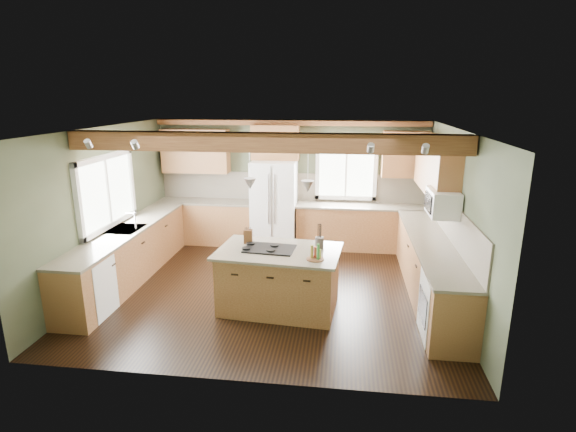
# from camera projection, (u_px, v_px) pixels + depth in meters

# --- Properties ---
(floor) EXTENTS (5.60, 5.60, 0.00)m
(floor) POSITION_uv_depth(u_px,v_px,m) (273.00, 288.00, 7.43)
(floor) COLOR black
(floor) RESTS_ON ground
(ceiling) EXTENTS (5.60, 5.60, 0.00)m
(ceiling) POSITION_uv_depth(u_px,v_px,m) (271.00, 129.00, 6.74)
(ceiling) COLOR silver
(ceiling) RESTS_ON wall_back
(wall_back) EXTENTS (5.60, 0.00, 5.60)m
(wall_back) POSITION_uv_depth(u_px,v_px,m) (291.00, 182.00, 9.48)
(wall_back) COLOR #3D4632
(wall_back) RESTS_ON ground
(wall_left) EXTENTS (0.00, 5.00, 5.00)m
(wall_left) POSITION_uv_depth(u_px,v_px,m) (105.00, 207.00, 7.42)
(wall_left) COLOR #3D4632
(wall_left) RESTS_ON ground
(wall_right) EXTENTS (0.00, 5.00, 5.00)m
(wall_right) POSITION_uv_depth(u_px,v_px,m) (456.00, 218.00, 6.74)
(wall_right) COLOR #3D4632
(wall_right) RESTS_ON ground
(ceiling_beam) EXTENTS (5.55, 0.26, 0.26)m
(ceiling_beam) POSITION_uv_depth(u_px,v_px,m) (263.00, 142.00, 6.13)
(ceiling_beam) COLOR #4C2615
(ceiling_beam) RESTS_ON ceiling
(soffit_trim) EXTENTS (5.55, 0.20, 0.10)m
(soffit_trim) POSITION_uv_depth(u_px,v_px,m) (290.00, 123.00, 9.05)
(soffit_trim) COLOR #4C2615
(soffit_trim) RESTS_ON ceiling
(backsplash_back) EXTENTS (5.58, 0.03, 0.58)m
(backsplash_back) POSITION_uv_depth(u_px,v_px,m) (291.00, 187.00, 9.49)
(backsplash_back) COLOR brown
(backsplash_back) RESTS_ON wall_back
(backsplash_right) EXTENTS (0.03, 3.70, 0.58)m
(backsplash_right) POSITION_uv_depth(u_px,v_px,m) (453.00, 223.00, 6.82)
(backsplash_right) COLOR brown
(backsplash_right) RESTS_ON wall_right
(base_cab_back_left) EXTENTS (2.02, 0.60, 0.88)m
(base_cab_back_left) POSITION_uv_depth(u_px,v_px,m) (207.00, 222.00, 9.63)
(base_cab_back_left) COLOR brown
(base_cab_back_left) RESTS_ON floor
(counter_back_left) EXTENTS (2.06, 0.64, 0.04)m
(counter_back_left) POSITION_uv_depth(u_px,v_px,m) (205.00, 201.00, 9.51)
(counter_back_left) COLOR brown
(counter_back_left) RESTS_ON base_cab_back_left
(base_cab_back_right) EXTENTS (2.62, 0.60, 0.88)m
(base_cab_back_right) POSITION_uv_depth(u_px,v_px,m) (361.00, 228.00, 9.24)
(base_cab_back_right) COLOR brown
(base_cab_back_right) RESTS_ON floor
(counter_back_right) EXTENTS (2.66, 0.64, 0.04)m
(counter_back_right) POSITION_uv_depth(u_px,v_px,m) (362.00, 206.00, 9.11)
(counter_back_right) COLOR brown
(counter_back_right) RESTS_ON base_cab_back_right
(base_cab_left) EXTENTS (0.60, 3.70, 0.88)m
(base_cab_left) POSITION_uv_depth(u_px,v_px,m) (129.00, 255.00, 7.66)
(base_cab_left) COLOR brown
(base_cab_left) RESTS_ON floor
(counter_left) EXTENTS (0.64, 3.74, 0.04)m
(counter_left) POSITION_uv_depth(u_px,v_px,m) (126.00, 230.00, 7.54)
(counter_left) COLOR brown
(counter_left) RESTS_ON base_cab_left
(base_cab_right) EXTENTS (0.60, 3.70, 0.88)m
(base_cab_right) POSITION_uv_depth(u_px,v_px,m) (430.00, 269.00, 7.06)
(base_cab_right) COLOR brown
(base_cab_right) RESTS_ON floor
(counter_right) EXTENTS (0.64, 3.74, 0.04)m
(counter_right) POSITION_uv_depth(u_px,v_px,m) (432.00, 242.00, 6.93)
(counter_right) COLOR brown
(counter_right) RESTS_ON base_cab_right
(upper_cab_back_left) EXTENTS (1.40, 0.35, 0.90)m
(upper_cab_back_left) POSITION_uv_depth(u_px,v_px,m) (196.00, 151.00, 9.38)
(upper_cab_back_left) COLOR brown
(upper_cab_back_left) RESTS_ON wall_back
(upper_cab_over_fridge) EXTENTS (0.96, 0.35, 0.70)m
(upper_cab_over_fridge) POSITION_uv_depth(u_px,v_px,m) (275.00, 142.00, 9.12)
(upper_cab_over_fridge) COLOR brown
(upper_cab_over_fridge) RESTS_ON wall_back
(upper_cab_right) EXTENTS (0.35, 2.20, 0.90)m
(upper_cab_right) POSITION_uv_depth(u_px,v_px,m) (436.00, 166.00, 7.45)
(upper_cab_right) COLOR brown
(upper_cab_right) RESTS_ON wall_right
(upper_cab_back_corner) EXTENTS (0.90, 0.35, 0.90)m
(upper_cab_back_corner) POSITION_uv_depth(u_px,v_px,m) (405.00, 154.00, 8.86)
(upper_cab_back_corner) COLOR brown
(upper_cab_back_corner) RESTS_ON wall_back
(window_left) EXTENTS (0.04, 1.60, 1.05)m
(window_left) POSITION_uv_depth(u_px,v_px,m) (106.00, 192.00, 7.40)
(window_left) COLOR white
(window_left) RESTS_ON wall_left
(window_back) EXTENTS (1.10, 0.04, 1.00)m
(window_back) POSITION_uv_depth(u_px,v_px,m) (346.00, 172.00, 9.25)
(window_back) COLOR white
(window_back) RESTS_ON wall_back
(sink) EXTENTS (0.50, 0.65, 0.03)m
(sink) POSITION_uv_depth(u_px,v_px,m) (126.00, 229.00, 7.54)
(sink) COLOR #262628
(sink) RESTS_ON counter_left
(faucet) EXTENTS (0.02, 0.02, 0.28)m
(faucet) POSITION_uv_depth(u_px,v_px,m) (135.00, 222.00, 7.48)
(faucet) COLOR #B2B2B7
(faucet) RESTS_ON sink
(dishwasher) EXTENTS (0.60, 0.60, 0.84)m
(dishwasher) POSITION_uv_depth(u_px,v_px,m) (87.00, 288.00, 6.42)
(dishwasher) COLOR white
(dishwasher) RESTS_ON floor
(oven) EXTENTS (0.60, 0.72, 0.84)m
(oven) POSITION_uv_depth(u_px,v_px,m) (447.00, 308.00, 5.82)
(oven) COLOR white
(oven) RESTS_ON floor
(microwave) EXTENTS (0.40, 0.70, 0.38)m
(microwave) POSITION_uv_depth(u_px,v_px,m) (443.00, 203.00, 6.66)
(microwave) COLOR white
(microwave) RESTS_ON wall_right
(pendant_left) EXTENTS (0.18, 0.18, 0.16)m
(pendant_left) POSITION_uv_depth(u_px,v_px,m) (250.00, 184.00, 6.34)
(pendant_left) COLOR #B2B2B7
(pendant_left) RESTS_ON ceiling
(pendant_right) EXTENTS (0.18, 0.18, 0.16)m
(pendant_right) POSITION_uv_depth(u_px,v_px,m) (308.00, 186.00, 6.17)
(pendant_right) COLOR #B2B2B7
(pendant_right) RESTS_ON ceiling
(refrigerator) EXTENTS (0.90, 0.74, 1.80)m
(refrigerator) POSITION_uv_depth(u_px,v_px,m) (274.00, 204.00, 9.25)
(refrigerator) COLOR white
(refrigerator) RESTS_ON floor
(island) EXTENTS (1.74, 1.16, 0.88)m
(island) POSITION_uv_depth(u_px,v_px,m) (279.00, 281.00, 6.64)
(island) COLOR olive
(island) RESTS_ON floor
(island_top) EXTENTS (1.86, 1.28, 0.04)m
(island_top) POSITION_uv_depth(u_px,v_px,m) (279.00, 251.00, 6.52)
(island_top) COLOR brown
(island_top) RESTS_ON island
(cooktop) EXTENTS (0.76, 0.54, 0.02)m
(cooktop) POSITION_uv_depth(u_px,v_px,m) (270.00, 249.00, 6.54)
(cooktop) COLOR black
(cooktop) RESTS_ON island_top
(knife_block) EXTENTS (0.13, 0.11, 0.21)m
(knife_block) POSITION_uv_depth(u_px,v_px,m) (248.00, 236.00, 6.79)
(knife_block) COLOR brown
(knife_block) RESTS_ON island_top
(utensil_crock) EXTENTS (0.15, 0.15, 0.17)m
(utensil_crock) POSITION_uv_depth(u_px,v_px,m) (319.00, 243.00, 6.56)
(utensil_crock) COLOR #413934
(utensil_crock) RESTS_ON island_top
(bottle_tray) EXTENTS (0.24, 0.24, 0.22)m
(bottle_tray) POSITION_uv_depth(u_px,v_px,m) (315.00, 252.00, 6.11)
(bottle_tray) COLOR brown
(bottle_tray) RESTS_ON island_top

